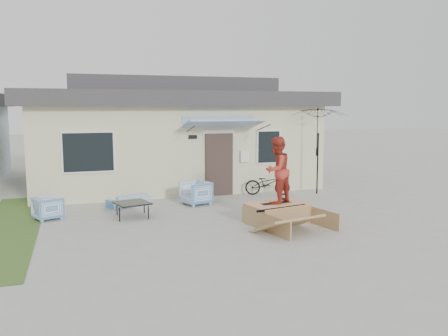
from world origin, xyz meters
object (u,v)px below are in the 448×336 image
object	(u,v)px
armchair_left	(48,207)
armchair_right	(196,192)
patio_umbrella	(318,143)
loveseat	(129,198)
coffee_table	(132,210)
skate_ramp	(277,213)
bicycle	(268,181)
skateboard	(276,203)
skater	(277,169)

from	to	relation	value
armchair_left	armchair_right	xyz separation A→B (m)	(4.20, 0.59, 0.06)
patio_umbrella	loveseat	bearing A→B (deg)	-179.64
coffee_table	skate_ramp	world-z (taller)	skate_ramp
bicycle	patio_umbrella	xyz separation A→B (m)	(1.72, -0.31, 1.26)
patio_umbrella	skateboard	distance (m)	4.55
coffee_table	patio_umbrella	bearing A→B (deg)	12.87
armchair_right	loveseat	bearing A→B (deg)	-118.46
bicycle	skater	world-z (taller)	skater
loveseat	skateboard	xyz separation A→B (m)	(3.41, -3.15, 0.27)
loveseat	armchair_right	bearing A→B (deg)	144.30
coffee_table	bicycle	bearing A→B (deg)	20.63
loveseat	armchair_right	distance (m)	2.03
loveseat	skate_ramp	xyz separation A→B (m)	(3.42, -3.20, -0.00)
coffee_table	skate_ramp	size ratio (longest dim) A/B	0.42
loveseat	armchair_right	world-z (taller)	armchair_right
patio_umbrella	skater	world-z (taller)	skater
armchair_right	coffee_table	bearing A→B (deg)	-80.19
armchair_left	patio_umbrella	size ratio (longest dim) A/B	0.29
loveseat	skateboard	size ratio (longest dim) A/B	1.55
loveseat	armchair_right	xyz separation A→B (m)	(1.99, -0.39, 0.15)
armchair_left	armchair_right	size ratio (longest dim) A/B	0.85
patio_umbrella	armchair_right	bearing A→B (deg)	-174.41
loveseat	skater	bearing A→B (deg)	112.79
armchair_left	bicycle	xyz separation A→B (m)	(6.91, 1.33, 0.15)
skate_ramp	skateboard	bearing A→B (deg)	90.00
bicycle	skater	distance (m)	3.84
armchair_left	armchair_right	bearing A→B (deg)	-105.20
loveseat	bicycle	distance (m)	4.72
skateboard	skater	xyz separation A→B (m)	(0.00, 0.00, 0.88)
armchair_right	skate_ramp	size ratio (longest dim) A/B	0.40
loveseat	skateboard	world-z (taller)	skateboard
skate_ramp	skater	xyz separation A→B (m)	(-0.01, 0.05, 1.15)
loveseat	armchair_left	size ratio (longest dim) A/B	1.89
armchair_right	skateboard	bearing A→B (deg)	10.08
bicycle	patio_umbrella	size ratio (longest dim) A/B	0.64
loveseat	skate_ramp	size ratio (longest dim) A/B	0.65
armchair_right	skateboard	world-z (taller)	armchair_right
loveseat	patio_umbrella	bearing A→B (deg)	155.86
skate_ramp	bicycle	bearing A→B (deg)	57.83
bicycle	skate_ramp	bearing A→B (deg)	-179.51
loveseat	skater	distance (m)	4.78
armchair_right	skater	xyz separation A→B (m)	(1.42, -2.76, 1.00)
loveseat	skater	size ratio (longest dim) A/B	0.75
loveseat	skateboard	bearing A→B (deg)	112.79
loveseat	skate_ramp	distance (m)	4.68
patio_umbrella	skateboard	xyz separation A→B (m)	(-3.01, -3.19, -1.23)
armchair_left	skate_ramp	world-z (taller)	armchair_left
armchair_left	coffee_table	size ratio (longest dim) A/B	0.81
bicycle	skateboard	bearing A→B (deg)	-179.91
skateboard	patio_umbrella	bearing A→B (deg)	37.38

